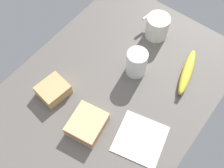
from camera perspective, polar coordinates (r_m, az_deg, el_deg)
tabletop at (r=98.68cm, az=0.00°, el=-1.15°), size 90.00×64.00×2.00cm
coffee_mug_black at (r=109.13cm, az=9.14°, el=11.43°), size 8.62×11.04×9.13cm
sandwich_main at (r=96.99cm, az=-11.82°, el=-1.24°), size 10.67×9.85×4.40cm
sandwich_side at (r=90.11cm, az=-5.06°, el=-8.07°), size 13.00×12.06×4.40cm
glass_of_milk at (r=98.10cm, az=4.97°, el=4.10°), size 7.26×7.26×10.19cm
banana at (r=102.65cm, az=14.96°, el=2.36°), size 20.13×8.76×3.43cm
paper_napkin at (r=90.70cm, az=5.74°, el=-10.97°), size 17.90×17.90×0.30cm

